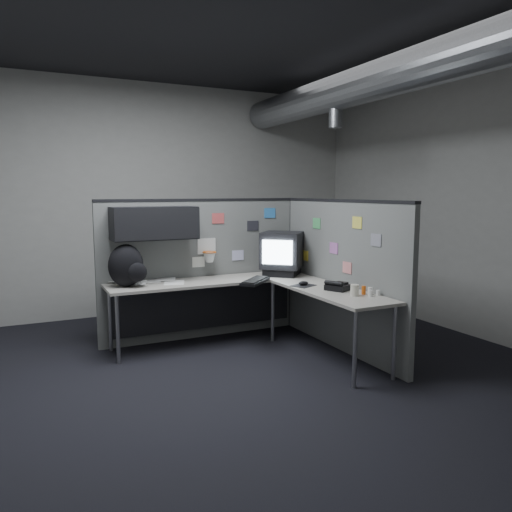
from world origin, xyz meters
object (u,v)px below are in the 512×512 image
monitor (282,253)px  phone (338,287)px  desk (242,293)px  keyboard (255,281)px  backpack (127,266)px

monitor → phone: (0.05, -1.06, -0.22)m
desk → phone: 1.08m
desk → phone: size_ratio=8.47×
monitor → keyboard: bearing=-149.6°
keyboard → backpack: 1.36m
backpack → phone: bearing=-48.1°
backpack → desk: bearing=-31.0°
keyboard → backpack: bearing=165.0°
phone → desk: bearing=113.8°
monitor → keyboard: monitor is taller
backpack → monitor: bearing=-18.7°
monitor → backpack: bearing=175.7°
monitor → phone: size_ratio=2.30×
phone → backpack: backpack is taller
phone → backpack: (-1.86, 1.10, 0.18)m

